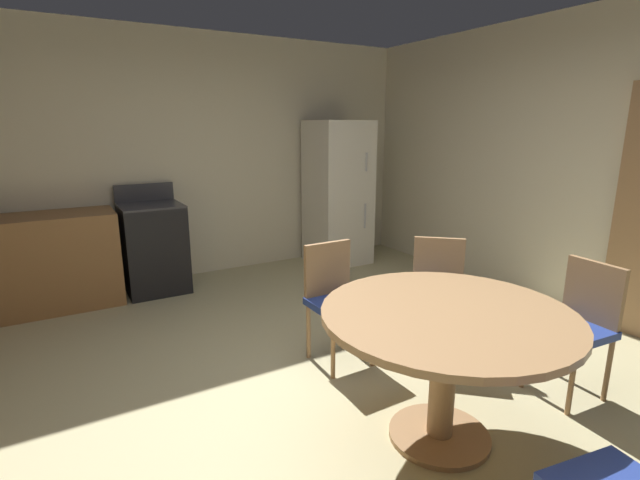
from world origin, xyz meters
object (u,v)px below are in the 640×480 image
(oven_range, at_px, (154,247))
(dining_table, at_px, (446,337))
(refrigerator, at_px, (338,193))
(chair_east, at_px, (578,320))
(chair_northeast, at_px, (438,289))
(chair_north, at_px, (336,295))

(oven_range, bearing_deg, dining_table, -75.48)
(refrigerator, xyz_separation_m, dining_table, (-1.38, -3.24, -0.27))
(dining_table, distance_m, chair_east, 1.08)
(oven_range, bearing_deg, chair_northeast, -57.72)
(oven_range, distance_m, chair_east, 3.89)
(dining_table, xyz_separation_m, chair_northeast, (0.72, 0.80, -0.11))
(chair_north, bearing_deg, refrigerator, 146.59)
(chair_east, relative_size, chair_northeast, 1.00)
(oven_range, relative_size, chair_east, 1.26)
(chair_north, xyz_separation_m, chair_east, (1.08, -1.16, 0.00))
(dining_table, relative_size, chair_east, 1.53)
(refrigerator, distance_m, dining_table, 3.53)
(refrigerator, distance_m, chair_northeast, 2.56)
(dining_table, height_order, chair_northeast, chair_northeast)
(refrigerator, height_order, chair_northeast, refrigerator)
(oven_range, distance_m, chair_north, 2.37)
(dining_table, bearing_deg, chair_northeast, 47.67)
(refrigerator, bearing_deg, oven_range, 178.62)
(dining_table, distance_m, chair_northeast, 1.08)
(oven_range, relative_size, dining_table, 0.83)
(chair_north, distance_m, chair_east, 1.59)
(oven_range, xyz_separation_m, dining_table, (0.85, -3.29, 0.14))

